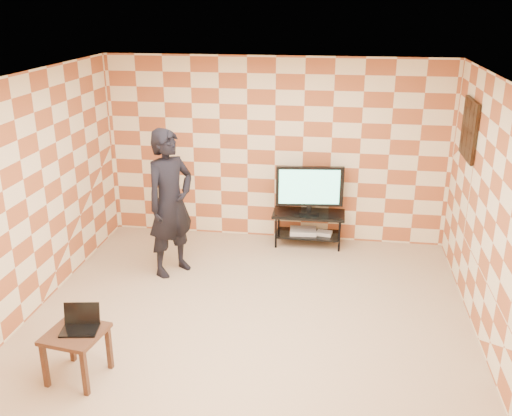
# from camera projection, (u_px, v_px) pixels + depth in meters

# --- Properties ---
(floor) EXTENTS (5.00, 5.00, 0.00)m
(floor) POSITION_uv_depth(u_px,v_px,m) (248.00, 321.00, 6.46)
(floor) COLOR tan
(floor) RESTS_ON ground
(wall_back) EXTENTS (5.00, 0.02, 2.70)m
(wall_back) POSITION_uv_depth(u_px,v_px,m) (275.00, 150.00, 8.31)
(wall_back) COLOR #F9E4B7
(wall_back) RESTS_ON ground
(wall_front) EXTENTS (5.00, 0.02, 2.70)m
(wall_front) POSITION_uv_depth(u_px,v_px,m) (186.00, 344.00, 3.68)
(wall_front) COLOR #F9E4B7
(wall_front) RESTS_ON ground
(wall_left) EXTENTS (0.02, 5.00, 2.70)m
(wall_left) POSITION_uv_depth(u_px,v_px,m) (26.00, 198.00, 6.34)
(wall_left) COLOR #F9E4B7
(wall_left) RESTS_ON ground
(wall_right) EXTENTS (0.02, 5.00, 2.70)m
(wall_right) POSITION_uv_depth(u_px,v_px,m) (496.00, 223.00, 5.65)
(wall_right) COLOR #F9E4B7
(wall_right) RESTS_ON ground
(ceiling) EXTENTS (5.00, 5.00, 0.02)m
(ceiling) POSITION_uv_depth(u_px,v_px,m) (247.00, 80.00, 5.53)
(ceiling) COLOR white
(ceiling) RESTS_ON wall_back
(wall_art) EXTENTS (0.04, 0.72, 0.72)m
(wall_art) POSITION_uv_depth(u_px,v_px,m) (469.00, 129.00, 6.89)
(wall_art) COLOR black
(wall_art) RESTS_ON wall_right
(tv_stand) EXTENTS (1.04, 0.47, 0.50)m
(tv_stand) POSITION_uv_depth(u_px,v_px,m) (308.00, 221.00, 8.35)
(tv_stand) COLOR black
(tv_stand) RESTS_ON floor
(tv) EXTENTS (0.97, 0.21, 0.70)m
(tv) POSITION_uv_depth(u_px,v_px,m) (310.00, 188.00, 8.16)
(tv) COLOR black
(tv) RESTS_ON tv_stand
(dvd_player) EXTENTS (0.40, 0.30, 0.06)m
(dvd_player) POSITION_uv_depth(u_px,v_px,m) (303.00, 231.00, 8.42)
(dvd_player) COLOR silver
(dvd_player) RESTS_ON tv_stand
(game_console) EXTENTS (0.24, 0.19, 0.05)m
(game_console) POSITION_uv_depth(u_px,v_px,m) (324.00, 233.00, 8.36)
(game_console) COLOR silver
(game_console) RESTS_ON tv_stand
(side_table) EXTENTS (0.58, 0.58, 0.50)m
(side_table) POSITION_uv_depth(u_px,v_px,m) (76.00, 340.00, 5.38)
(side_table) COLOR #3D2216
(side_table) RESTS_ON floor
(laptop) EXTENTS (0.38, 0.32, 0.23)m
(laptop) POSITION_uv_depth(u_px,v_px,m) (81.00, 324.00, 5.39)
(laptop) COLOR black
(laptop) RESTS_ON side_table
(person) EXTENTS (0.78, 0.85, 1.94)m
(person) POSITION_uv_depth(u_px,v_px,m) (170.00, 203.00, 7.31)
(person) COLOR black
(person) RESTS_ON floor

